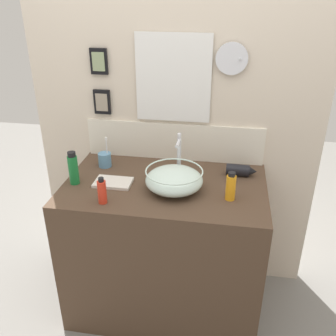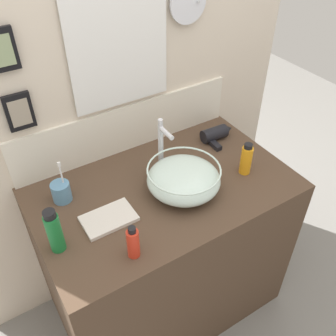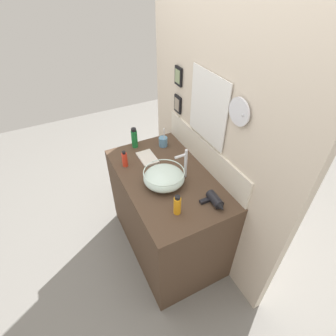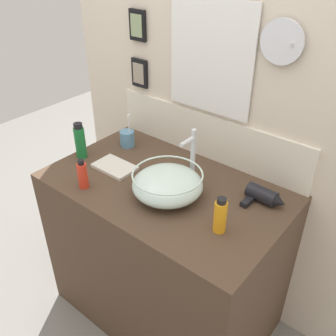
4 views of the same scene
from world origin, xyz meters
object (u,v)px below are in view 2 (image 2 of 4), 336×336
object	(u,v)px
glass_bowl_sink	(184,179)
faucet	(162,142)
lotion_bottle	(246,159)
spray_bottle	(133,243)
soap_dispenser	(54,231)
hand_towel	(109,219)
hair_drier	(217,134)
toothbrush_cup	(61,192)

from	to	relation	value
glass_bowl_sink	faucet	distance (m)	0.19
lotion_bottle	spray_bottle	bearing A→B (deg)	-167.61
faucet	spray_bottle	size ratio (longest dim) A/B	1.79
glass_bowl_sink	soap_dispenser	bearing A→B (deg)	-178.18
hand_towel	lotion_bottle	bearing A→B (deg)	-5.23
hair_drier	spray_bottle	bearing A→B (deg)	-149.12
glass_bowl_sink	spray_bottle	size ratio (longest dim) A/B	2.17
faucet	soap_dispenser	xyz separation A→B (m)	(-0.55, -0.19, -0.05)
glass_bowl_sink	faucet	bearing A→B (deg)	90.00
hair_drier	spray_bottle	world-z (taller)	spray_bottle
faucet	hand_towel	size ratio (longest dim) A/B	1.23
spray_bottle	soap_dispenser	bearing A→B (deg)	142.05
faucet	lotion_bottle	bearing A→B (deg)	-36.63
soap_dispenser	spray_bottle	size ratio (longest dim) A/B	1.33
hand_towel	glass_bowl_sink	bearing A→B (deg)	-1.75
soap_dispenser	lotion_bottle	distance (m)	0.85
soap_dispenser	lotion_bottle	bearing A→B (deg)	-2.05
glass_bowl_sink	lotion_bottle	size ratio (longest dim) A/B	2.00
soap_dispenser	hand_towel	bearing A→B (deg)	7.57
hair_drier	soap_dispenser	size ratio (longest dim) A/B	0.93
toothbrush_cup	spray_bottle	world-z (taller)	toothbrush_cup
spray_bottle	glass_bowl_sink	bearing A→B (deg)	29.13
toothbrush_cup	soap_dispenser	world-z (taller)	soap_dispenser
spray_bottle	hand_towel	xyz separation A→B (m)	(-0.01, 0.20, -0.06)
faucet	toothbrush_cup	bearing A→B (deg)	174.73
faucet	hair_drier	bearing A→B (deg)	8.02
toothbrush_cup	glass_bowl_sink	bearing A→B (deg)	-25.31
faucet	hair_drier	size ratio (longest dim) A/B	1.44
faucet	toothbrush_cup	world-z (taller)	faucet
hand_towel	soap_dispenser	bearing A→B (deg)	-172.43
soap_dispenser	lotion_bottle	world-z (taller)	soap_dispenser
lotion_bottle	spray_bottle	size ratio (longest dim) A/B	1.09
soap_dispenser	toothbrush_cup	bearing A→B (deg)	66.83
glass_bowl_sink	toothbrush_cup	xyz separation A→B (m)	(-0.45, 0.21, -0.02)
glass_bowl_sink	faucet	size ratio (longest dim) A/B	1.22
toothbrush_cup	hand_towel	xyz separation A→B (m)	(0.11, -0.20, -0.04)
toothbrush_cup	hand_towel	distance (m)	0.24
glass_bowl_sink	soap_dispenser	xyz separation A→B (m)	(-0.55, -0.02, 0.03)
lotion_bottle	hand_towel	bearing A→B (deg)	174.77
spray_bottle	lotion_bottle	bearing A→B (deg)	12.39
faucet	hair_drier	world-z (taller)	faucet
hair_drier	hand_towel	xyz separation A→B (m)	(-0.69, -0.21, -0.02)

